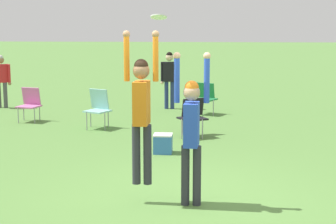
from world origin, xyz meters
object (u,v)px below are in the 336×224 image
person_defending (191,125)px  camping_chair_1 (30,102)px  person_jumping (141,104)px  camping_chair_4 (205,96)px  cooler_box (163,144)px  camping_chair_0 (193,114)px  camping_chair_3 (98,106)px  person_spectator_near (1,77)px  frisbee (159,17)px  person_spectator_far (169,75)px

person_defending → camping_chair_1: bearing=-142.1°
person_jumping → person_defending: size_ratio=1.00×
camping_chair_4 → cooler_box: 4.86m
camping_chair_0 → camping_chair_4: 3.10m
camping_chair_3 → person_spectator_near: bearing=-13.1°
camping_chair_3 → camping_chair_1: bearing=5.0°
camping_chair_0 → person_spectator_near: bearing=-64.2°
camping_chair_4 → cooler_box: bearing=107.0°
camping_chair_1 → frisbee: bearing=135.8°
camping_chair_3 → person_spectator_near: person_spectator_near is taller
camping_chair_1 → person_spectator_near: person_spectator_near is taller
person_jumping → frisbee: bearing=-105.1°
person_spectator_near → person_defending: bearing=-88.4°
frisbee → person_spectator_near: frisbee is taller
camping_chair_4 → cooler_box: size_ratio=2.28×
camping_chair_4 → person_spectator_near: 6.20m
frisbee → camping_chair_4: 8.30m
person_jumping → frisbee: frisbee is taller
camping_chair_1 → person_spectator_far: (3.50, 2.36, 0.51)m
camping_chair_1 → person_spectator_near: size_ratio=0.55×
person_defending → camping_chair_0: (-0.14, 4.85, -0.66)m
frisbee → person_spectator_near: (-5.57, 8.67, -1.73)m
person_spectator_near → cooler_box: person_spectator_near is taller
frisbee → camping_chair_3: frisbee is taller
person_spectator_near → cooler_box: bearing=-79.0°
cooler_box → camping_chair_3: bearing=125.7°
camping_chair_3 → cooler_box: 3.12m
person_defending → person_spectator_far: size_ratio=1.29×
camping_chair_4 → person_spectator_far: size_ratio=0.51×
frisbee → camping_chair_1: 7.94m
person_defending → camping_chair_3: person_defending is taller
person_jumping → camping_chair_0: person_jumping is taller
frisbee → cooler_box: size_ratio=0.59×
cooler_box → person_jumping: bearing=-90.7°
frisbee → cooler_box: bearing=93.9°
person_defending → camping_chair_4: 7.97m
person_spectator_near → person_jumping: bearing=-91.6°
camping_chair_0 → cooler_box: 1.81m
person_defending → camping_chair_0: size_ratio=2.56×
person_defending → person_spectator_near: (-6.02, 8.63, -0.22)m
person_spectator_far → cooler_box: (0.29, -5.66, -0.82)m
person_spectator_near → person_spectator_far: bearing=-31.2°
person_defending → person_spectator_far: (-0.96, 8.82, -0.15)m
person_defending → cooler_box: 3.37m
frisbee → camping_chair_0: (0.32, 4.90, -2.16)m
camping_chair_1 → camping_chair_3: camping_chair_3 is taller
person_defending → camping_chair_3: size_ratio=2.30×
person_spectator_far → camping_chair_3: bearing=-119.7°
person_jumping → person_spectator_near: 10.11m
camping_chair_0 → person_spectator_near: (-5.89, 3.78, 0.44)m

